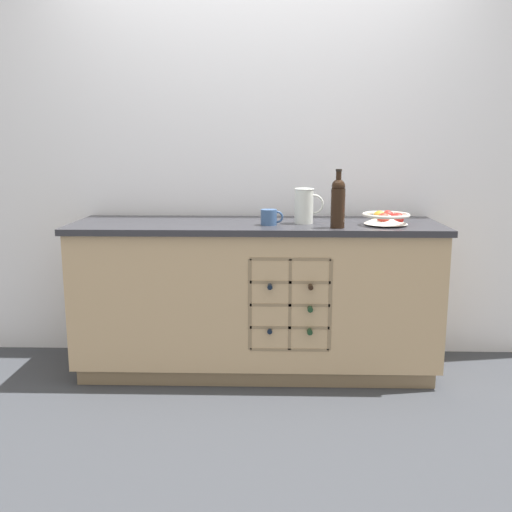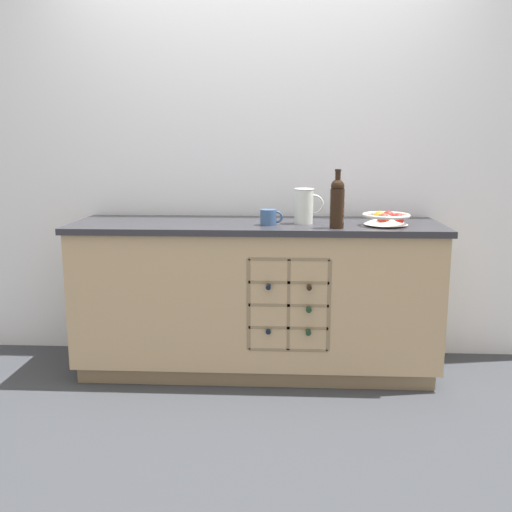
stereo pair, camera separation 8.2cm
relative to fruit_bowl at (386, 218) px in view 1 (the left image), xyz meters
name	(u,v)px [view 1 (the left image)]	position (x,y,z in m)	size (l,w,h in m)	color
ground_plane	(256,369)	(-0.72, 0.10, -0.93)	(14.00, 14.00, 0.00)	#383A3F
back_wall	(258,153)	(-0.72, 0.46, 0.34)	(4.46, 0.06, 2.55)	white
kitchen_island	(256,296)	(-0.72, 0.10, -0.48)	(2.10, 0.64, 0.89)	#8B7354
fruit_bowl	(386,218)	(0.00, 0.00, 0.00)	(0.26, 0.26, 0.08)	silver
white_pitcher	(305,205)	(-0.45, 0.07, 0.06)	(0.17, 0.11, 0.20)	silver
ceramic_mug	(269,217)	(-0.64, 0.00, 0.00)	(0.13, 0.09, 0.09)	#385684
standing_wine_bottle	(338,202)	(-0.28, -0.10, 0.10)	(0.08, 0.08, 0.31)	black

